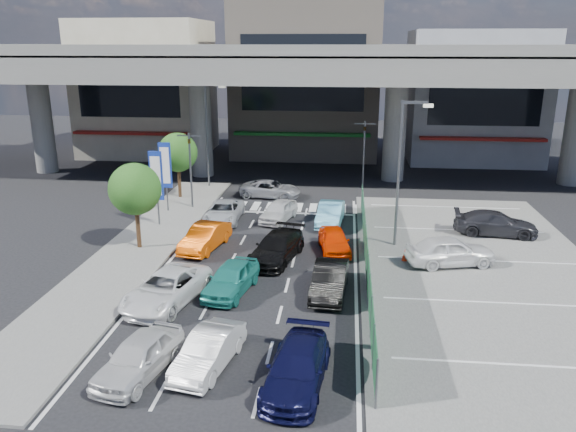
# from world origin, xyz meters

# --- Properties ---
(ground) EXTENTS (120.00, 120.00, 0.00)m
(ground) POSITION_xyz_m (0.00, 0.00, 0.00)
(ground) COLOR black
(ground) RESTS_ON ground
(parking_lot) EXTENTS (12.00, 28.00, 0.06)m
(parking_lot) POSITION_xyz_m (11.00, 2.00, 0.03)
(parking_lot) COLOR #575855
(parking_lot) RESTS_ON ground
(sidewalk_left) EXTENTS (4.00, 30.00, 0.12)m
(sidewalk_left) POSITION_xyz_m (-7.00, 4.00, 0.06)
(sidewalk_left) COLOR #575855
(sidewalk_left) RESTS_ON ground
(fence_run) EXTENTS (0.16, 22.00, 1.80)m
(fence_run) POSITION_xyz_m (5.30, 1.00, 0.90)
(fence_run) COLOR #1C5330
(fence_run) RESTS_ON ground
(expressway) EXTENTS (64.00, 14.00, 10.75)m
(expressway) POSITION_xyz_m (0.00, 22.00, 8.76)
(expressway) COLOR slate
(expressway) RESTS_ON ground
(building_west) EXTENTS (12.00, 10.90, 13.00)m
(building_west) POSITION_xyz_m (-16.00, 31.97, 6.49)
(building_west) COLOR #A69E85
(building_west) RESTS_ON ground
(building_center) EXTENTS (14.00, 10.90, 15.00)m
(building_center) POSITION_xyz_m (0.00, 32.97, 7.49)
(building_center) COLOR gray
(building_center) RESTS_ON ground
(building_east) EXTENTS (12.00, 10.90, 12.00)m
(building_east) POSITION_xyz_m (16.00, 31.97, 5.99)
(building_east) COLOR gray
(building_east) RESTS_ON ground
(traffic_light_left) EXTENTS (1.60, 1.24, 5.20)m
(traffic_light_left) POSITION_xyz_m (-6.20, 12.00, 3.94)
(traffic_light_left) COLOR #595B60
(traffic_light_left) RESTS_ON ground
(traffic_light_right) EXTENTS (1.60, 1.24, 5.20)m
(traffic_light_right) POSITION_xyz_m (5.50, 19.00, 3.94)
(traffic_light_right) COLOR #595B60
(traffic_light_right) RESTS_ON ground
(street_lamp_right) EXTENTS (1.65, 0.22, 8.00)m
(street_lamp_right) POSITION_xyz_m (7.17, 6.00, 4.77)
(street_lamp_right) COLOR #595B60
(street_lamp_right) RESTS_ON ground
(street_lamp_left) EXTENTS (1.65, 0.22, 8.00)m
(street_lamp_left) POSITION_xyz_m (-6.33, 18.00, 4.77)
(street_lamp_left) COLOR #595B60
(street_lamp_left) RESTS_ON ground
(signboard_near) EXTENTS (0.80, 0.14, 4.70)m
(signboard_near) POSITION_xyz_m (-7.20, 7.99, 3.06)
(signboard_near) COLOR #595B60
(signboard_near) RESTS_ON ground
(signboard_far) EXTENTS (0.80, 0.14, 4.70)m
(signboard_far) POSITION_xyz_m (-7.60, 10.99, 3.06)
(signboard_far) COLOR #595B60
(signboard_far) RESTS_ON ground
(tree_near) EXTENTS (2.80, 2.80, 4.80)m
(tree_near) POSITION_xyz_m (-7.00, 4.00, 3.39)
(tree_near) COLOR #382314
(tree_near) RESTS_ON ground
(tree_far) EXTENTS (2.80, 2.80, 4.80)m
(tree_far) POSITION_xyz_m (-7.80, 14.50, 3.39)
(tree_far) COLOR #382314
(tree_far) RESTS_ON ground
(van_white_back_left) EXTENTS (2.51, 4.31, 1.38)m
(van_white_back_left) POSITION_xyz_m (-2.62, -7.85, 0.69)
(van_white_back_left) COLOR silver
(van_white_back_left) RESTS_ON ground
(hatch_white_back_mid) EXTENTS (2.08, 4.05, 1.27)m
(hatch_white_back_mid) POSITION_xyz_m (-0.38, -7.16, 0.64)
(hatch_white_back_mid) COLOR silver
(hatch_white_back_mid) RESTS_ON ground
(minivan_navy_back) EXTENTS (2.28, 4.69, 1.31)m
(minivan_navy_back) POSITION_xyz_m (2.77, -7.94, 0.66)
(minivan_navy_back) COLOR black
(minivan_navy_back) RESTS_ON ground
(sedan_white_mid_left) EXTENTS (3.35, 5.35, 1.38)m
(sedan_white_mid_left) POSITION_xyz_m (-3.40, -2.41, 0.69)
(sedan_white_mid_left) COLOR white
(sedan_white_mid_left) RESTS_ON ground
(taxi_teal_mid) EXTENTS (2.34, 4.28, 1.38)m
(taxi_teal_mid) POSITION_xyz_m (-0.84, -1.03, 0.69)
(taxi_teal_mid) COLOR teal
(taxi_teal_mid) RESTS_ON ground
(hatch_black_mid_right) EXTENTS (1.73, 4.25, 1.37)m
(hatch_black_mid_right) POSITION_xyz_m (3.60, -0.74, 0.69)
(hatch_black_mid_right) COLOR black
(hatch_black_mid_right) RESTS_ON ground
(taxi_orange_left) EXTENTS (2.24, 4.39, 1.38)m
(taxi_orange_left) POSITION_xyz_m (-3.38, 4.36, 0.69)
(taxi_orange_left) COLOR #DE4F05
(taxi_orange_left) RESTS_ON ground
(sedan_black_mid) EXTENTS (2.96, 5.07, 1.38)m
(sedan_black_mid) POSITION_xyz_m (0.72, 3.15, 0.69)
(sedan_black_mid) COLOR black
(sedan_black_mid) RESTS_ON ground
(taxi_orange_right) EXTENTS (2.10, 3.91, 1.26)m
(taxi_orange_right) POSITION_xyz_m (3.66, 4.68, 0.63)
(taxi_orange_right) COLOR #EF3200
(taxi_orange_right) RESTS_ON ground
(wagon_silver_front_left) EXTENTS (2.14, 4.52, 1.25)m
(wagon_silver_front_left) POSITION_xyz_m (-3.44, 9.41, 0.62)
(wagon_silver_front_left) COLOR #B9BCC2
(wagon_silver_front_left) RESTS_ON ground
(sedan_white_front_mid) EXTENTS (2.45, 4.05, 1.29)m
(sedan_white_front_mid) POSITION_xyz_m (-0.01, 9.91, 0.65)
(sedan_white_front_mid) COLOR silver
(sedan_white_front_mid) RESTS_ON ground
(kei_truck_front_right) EXTENTS (1.78, 4.29, 1.38)m
(kei_truck_front_right) POSITION_xyz_m (3.29, 9.49, 0.69)
(kei_truck_front_right) COLOR #569FBB
(kei_truck_front_right) RESTS_ON ground
(crossing_wagon_silver) EXTENTS (4.66, 2.57, 1.23)m
(crossing_wagon_silver) POSITION_xyz_m (-1.29, 15.46, 0.62)
(crossing_wagon_silver) COLOR #94959B
(crossing_wagon_silver) RESTS_ON ground
(parked_sedan_white) EXTENTS (4.69, 2.71, 1.50)m
(parked_sedan_white) POSITION_xyz_m (9.53, 3.25, 0.81)
(parked_sedan_white) COLOR silver
(parked_sedan_white) RESTS_ON parking_lot
(parked_sedan_dgrey) EXTENTS (4.93, 2.47, 1.37)m
(parked_sedan_dgrey) POSITION_xyz_m (12.98, 8.38, 0.75)
(parked_sedan_dgrey) COLOR #28282D
(parked_sedan_dgrey) RESTS_ON parking_lot
(traffic_cone) EXTENTS (0.37, 0.37, 0.62)m
(traffic_cone) POSITION_xyz_m (7.34, 3.63, 0.37)
(traffic_cone) COLOR #F72B0D
(traffic_cone) RESTS_ON parking_lot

